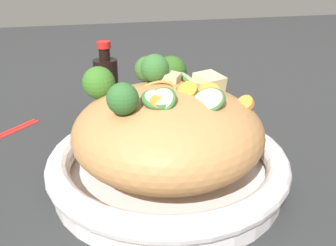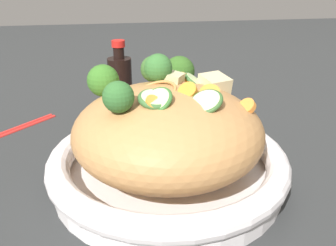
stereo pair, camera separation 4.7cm
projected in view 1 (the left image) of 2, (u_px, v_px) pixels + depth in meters
name	position (u px, v px, depth m)	size (l,w,h in m)	color
ground_plane	(168.00, 181.00, 0.50)	(3.00, 3.00, 0.00)	#2C2E2E
serving_bowl	(168.00, 165.00, 0.49)	(0.32, 0.32, 0.05)	white
noodle_heap	(168.00, 131.00, 0.47)	(0.25, 0.25, 0.12)	#B7814A
broccoli_florets	(143.00, 77.00, 0.50)	(0.20, 0.17, 0.08)	#9AB077
carrot_coins	(198.00, 93.00, 0.46)	(0.12, 0.15, 0.04)	orange
zucchini_slices	(179.00, 95.00, 0.44)	(0.14, 0.11, 0.03)	beige
chicken_chunks	(198.00, 82.00, 0.51)	(0.06, 0.10, 0.04)	#CBBC8D
soy_sauce_bottle	(107.00, 88.00, 0.68)	(0.04, 0.04, 0.15)	black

